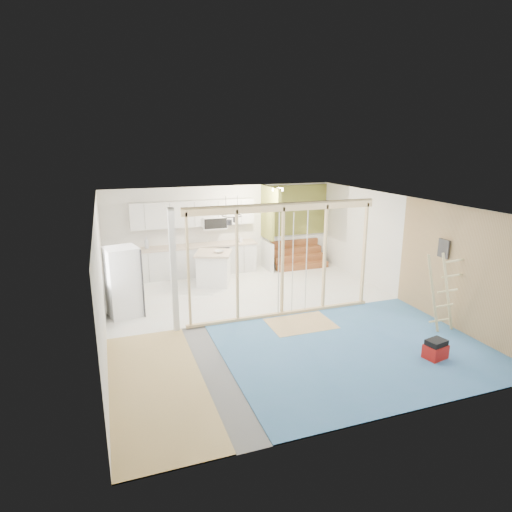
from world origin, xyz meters
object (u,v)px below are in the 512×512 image
object	(u,v)px
fridge	(124,282)
toolbox	(436,350)
island	(214,269)
ladder	(442,292)

from	to	relation	value
fridge	toolbox	distance (m)	6.61
island	toolbox	xyz separation A→B (m)	(2.77, -5.51, -0.28)
toolbox	ladder	size ratio (longest dim) A/B	0.27
toolbox	ladder	world-z (taller)	ladder
island	toolbox	world-z (taller)	island
fridge	ladder	xyz separation A→B (m)	(6.15, -3.05, 0.05)
fridge	toolbox	xyz separation A→B (m)	(5.22, -4.01, -0.62)
fridge	toolbox	size ratio (longest dim) A/B	3.60
fridge	island	distance (m)	2.89
ladder	island	bearing A→B (deg)	153.22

